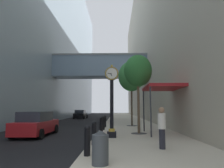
% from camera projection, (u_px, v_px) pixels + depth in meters
% --- Properties ---
extents(ground_plane, '(110.00, 110.00, 0.00)m').
position_uv_depth(ground_plane, '(108.00, 121.00, 30.97)').
color(ground_plane, black).
rests_on(ground_plane, ground).
extents(sidewalk_right, '(5.82, 80.00, 0.14)m').
position_uv_depth(sidewalk_right, '(126.00, 119.00, 33.89)').
color(sidewalk_right, '#BCB29E').
rests_on(sidewalk_right, ground).
extents(building_block_left, '(23.07, 80.00, 33.83)m').
position_uv_depth(building_block_left, '(41.00, 26.00, 36.26)').
color(building_block_left, '#93A8B7').
rests_on(building_block_left, ground).
extents(building_block_right, '(9.00, 80.00, 29.68)m').
position_uv_depth(building_block_right, '(166.00, 35.00, 35.53)').
color(building_block_right, '#A89E89').
rests_on(building_block_right, ground).
extents(street_clock, '(0.84, 0.55, 4.48)m').
position_uv_depth(street_clock, '(112.00, 97.00, 12.31)').
color(street_clock, black).
rests_on(street_clock, sidewalk_right).
extents(bollard_nearest, '(0.25, 0.25, 1.12)m').
position_uv_depth(bollard_nearest, '(87.00, 139.00, 7.39)').
color(bollard_nearest, black).
rests_on(bollard_nearest, sidewalk_right).
extents(bollard_second, '(0.25, 0.25, 1.12)m').
position_uv_depth(bollard_second, '(94.00, 132.00, 9.62)').
color(bollard_second, black).
rests_on(bollard_second, sidewalk_right).
extents(bollard_fourth, '(0.25, 0.25, 1.12)m').
position_uv_depth(bollard_fourth, '(101.00, 125.00, 14.09)').
color(bollard_fourth, black).
rests_on(bollard_fourth, sidewalk_right).
extents(bollard_fifth, '(0.25, 0.25, 1.12)m').
position_uv_depth(bollard_fifth, '(103.00, 123.00, 16.32)').
color(bollard_fifth, black).
rests_on(bollard_fifth, sidewalk_right).
extents(bollard_sixth, '(0.25, 0.25, 1.12)m').
position_uv_depth(bollard_sixth, '(105.00, 121.00, 18.55)').
color(bollard_sixth, black).
rests_on(bollard_sixth, sidewalk_right).
extents(street_tree_near, '(2.00, 2.00, 5.60)m').
position_uv_depth(street_tree_near, '(138.00, 71.00, 14.40)').
color(street_tree_near, '#333335').
rests_on(street_tree_near, sidewalk_right).
extents(street_tree_mid_near, '(2.73, 2.73, 6.64)m').
position_uv_depth(street_tree_mid_near, '(131.00, 76.00, 20.73)').
color(street_tree_mid_near, '#333335').
rests_on(street_tree_mid_near, sidewalk_right).
extents(trash_bin, '(0.53, 0.53, 1.05)m').
position_uv_depth(trash_bin, '(100.00, 147.00, 6.20)').
color(trash_bin, '#383D42').
rests_on(trash_bin, sidewalk_right).
extents(pedestrian_walking, '(0.42, 0.51, 1.79)m').
position_uv_depth(pedestrian_walking, '(162.00, 127.00, 8.68)').
color(pedestrian_walking, '#23232D').
rests_on(pedestrian_walking, sidewalk_right).
extents(storefront_awning, '(2.40, 3.60, 3.30)m').
position_uv_depth(storefront_awning, '(162.00, 88.00, 14.01)').
color(storefront_awning, maroon).
rests_on(storefront_awning, sidewalk_right).
extents(car_black_near, '(2.17, 4.26, 1.61)m').
position_uv_depth(car_black_near, '(81.00, 114.00, 37.22)').
color(car_black_near, black).
rests_on(car_black_near, ground).
extents(car_red_mid, '(2.08, 4.69, 1.65)m').
position_uv_depth(car_red_mid, '(36.00, 124.00, 13.74)').
color(car_red_mid, '#AD191E').
rests_on(car_red_mid, ground).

